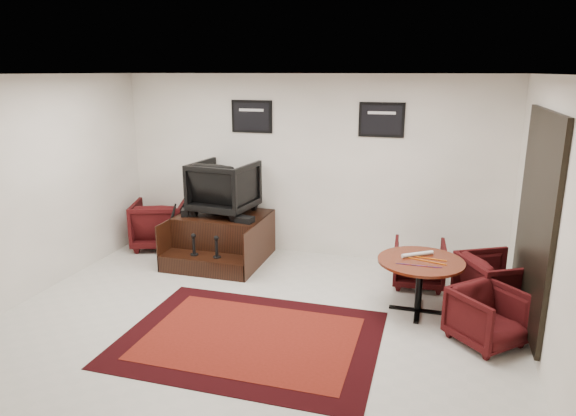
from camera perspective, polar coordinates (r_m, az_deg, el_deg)
The scene contains 16 objects.
ground at distance 6.14m, azimuth -3.80°, elevation -12.54°, with size 6.00×6.00×0.00m, color beige.
room_shell at distance 5.53m, azimuth 0.30°, elevation 4.07°, with size 6.02×5.02×2.81m.
area_rug at distance 5.80m, azimuth -4.20°, elevation -14.21°, with size 2.76×2.07×0.01m.
shine_podium at distance 8.01m, azimuth -7.33°, elevation -3.42°, with size 1.35×1.39×0.70m.
shine_chair at distance 7.92m, azimuth -7.12°, elevation 2.58°, with size 0.88×0.82×0.90m, color black.
shoes_pair at distance 8.01m, azimuth -10.86°, elevation -0.38°, with size 0.31×0.35×0.11m.
polish_kit at distance 7.50m, azimuth -4.84°, elevation -1.29°, with size 0.25×0.17×0.09m, color black.
umbrella_black at distance 8.13m, azimuth -13.09°, elevation -2.39°, with size 0.34×0.13×0.92m, color black, non-canonical shape.
umbrella_hooked at distance 8.30m, azimuth -12.16°, elevation -2.15°, with size 0.33×0.12×0.88m, color black, non-canonical shape.
armchair_side at distance 8.73m, azimuth -14.05°, elevation -1.48°, with size 0.83×0.78×0.86m, color black.
meeting_table at distance 6.34m, azimuth 14.50°, elevation -6.32°, with size 1.02×1.02×0.66m.
table_chair_back at distance 7.20m, azimuth 14.35°, elevation -5.74°, with size 0.67×0.62×0.69m, color black.
table_chair_window at distance 6.74m, azimuth 22.09°, elevation -7.49°, with size 0.74×0.70×0.77m, color black.
table_chair_corner at distance 5.94m, azimuth 21.33°, elevation -10.93°, with size 0.66×0.61×0.68m, color black.
paper_roll at distance 6.42m, azimuth 14.19°, elevation -4.99°, with size 0.05×0.05×0.42m, color silver.
table_clutter at distance 6.27m, azimuth 14.97°, elevation -5.73°, with size 0.57×0.32×0.01m.
Camera 1 is at (1.91, -5.10, 2.83)m, focal length 32.00 mm.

